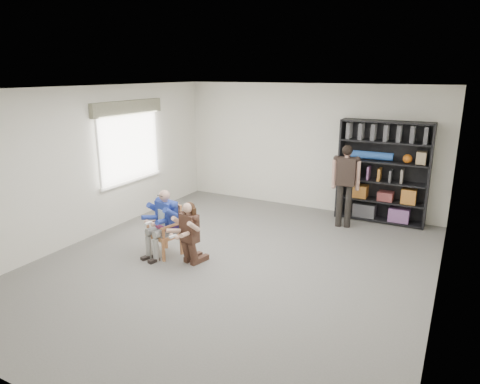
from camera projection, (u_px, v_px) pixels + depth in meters
The scene contains 8 objects.
room_shell at pixel (233, 181), 6.62m from camera, with size 6.00×7.00×2.80m, color white, non-canonical shape.
floor at pixel (234, 264), 7.00m from camera, with size 6.00×7.00×0.01m, color #65635E.
window_left at pixel (130, 143), 8.73m from camera, with size 0.16×2.00×1.75m, color silver, non-canonical shape.
armchair at pixel (164, 230), 7.24m from camera, with size 0.52×0.50×0.89m, color #AE7A4B, non-canonical shape.
seated_man at pixel (164, 223), 7.20m from camera, with size 0.50×0.69×1.16m, color navy, non-canonical shape.
kneeling_woman at pixel (188, 234), 6.86m from camera, with size 0.45×0.71×1.06m, color #3A231A, non-canonical shape.
bookshelf at pixel (383, 172), 8.75m from camera, with size 1.80×0.38×2.10m, color black, non-canonical shape.
standing_man at pixel (345, 187), 8.47m from camera, with size 0.52×0.29×1.68m, color black, non-canonical shape.
Camera 1 is at (3.07, -5.64, 3.03)m, focal length 32.00 mm.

